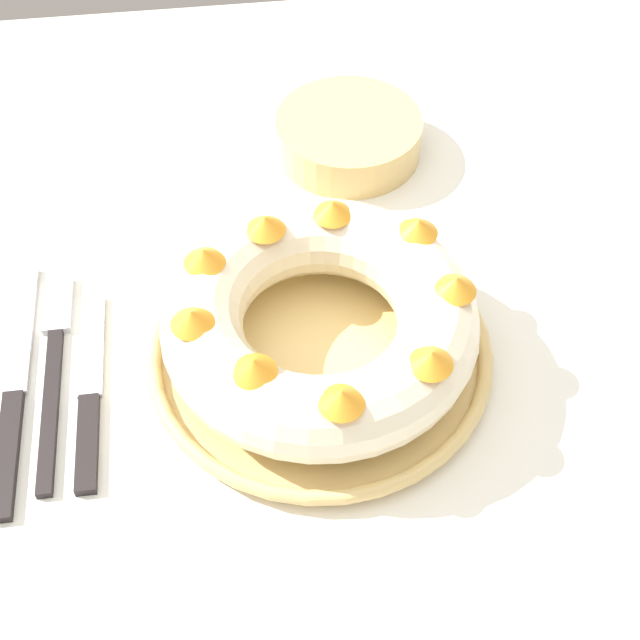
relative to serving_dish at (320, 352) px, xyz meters
The scene contains 7 objects.
dining_table 0.10m from the serving_dish, 124.86° to the right, with size 1.20×1.14×0.74m.
serving_dish is the anchor object (origin of this frame).
bundt_cake 0.04m from the serving_dish, 29.51° to the right, with size 0.25×0.25×0.08m.
fork 0.22m from the serving_dish, behind, with size 0.02×0.22×0.01m.
serving_knife 0.25m from the serving_dish, behind, with size 0.02×0.25×0.01m.
cake_knife 0.19m from the serving_dish, behind, with size 0.02×0.19×0.01m.
side_bowl 0.27m from the serving_dish, 76.37° to the left, with size 0.15×0.15×0.04m, color tan.
Camera 1 is at (-0.05, -0.43, 1.33)m, focal length 50.00 mm.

